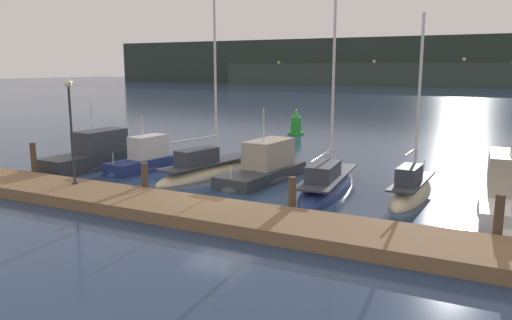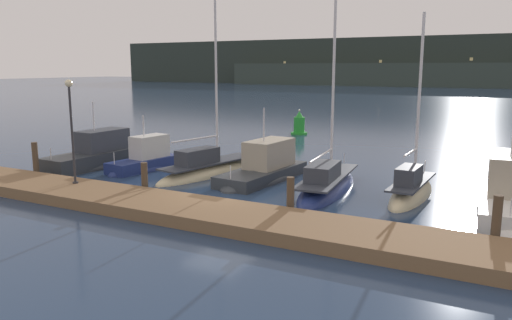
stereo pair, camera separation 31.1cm
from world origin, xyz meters
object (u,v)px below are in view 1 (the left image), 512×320
object	(u,v)px
sailboat_berth_3	(208,171)
motorboat_berth_1	(94,160)
channel_buoy	(296,125)
motorboat_berth_2	(144,164)
sailboat_berth_5	(327,187)
motorboat_berth_7	(506,201)
motorboat_berth_4	(263,174)
sailboat_berth_6	(411,193)
dock_lamppost	(70,116)

from	to	relation	value
sailboat_berth_3	motorboat_berth_1	bearing A→B (deg)	-170.87
channel_buoy	motorboat_berth_2	bearing A→B (deg)	-95.98
sailboat_berth_5	motorboat_berth_7	distance (m)	7.10
motorboat_berth_4	channel_buoy	world-z (taller)	motorboat_berth_4
motorboat_berth_4	sailboat_berth_6	world-z (taller)	sailboat_berth_6
motorboat_berth_2	motorboat_berth_7	world-z (taller)	motorboat_berth_7
motorboat_berth_4	sailboat_berth_5	distance (m)	3.55
motorboat_berth_1	sailboat_berth_3	distance (m)	6.75
sailboat_berth_6	dock_lamppost	distance (m)	14.66
motorboat_berth_2	sailboat_berth_3	distance (m)	3.76
motorboat_berth_1	sailboat_berth_6	world-z (taller)	sailboat_berth_6
sailboat_berth_3	dock_lamppost	distance (m)	7.32
motorboat_berth_1	channel_buoy	size ratio (longest dim) A/B	3.24
motorboat_berth_1	dock_lamppost	distance (m)	6.72
motorboat_berth_1	dock_lamppost	world-z (taller)	dock_lamppost
sailboat_berth_6	channel_buoy	size ratio (longest dim) A/B	4.08
motorboat_berth_1	motorboat_berth_2	world-z (taller)	motorboat_berth_1
motorboat_berth_1	motorboat_berth_7	xyz separation A→B (m)	(20.22, 0.81, 0.01)
motorboat_berth_2	sailboat_berth_3	size ratio (longest dim) A/B	0.51
sailboat_berth_3	motorboat_berth_4	distance (m)	2.99
sailboat_berth_6	motorboat_berth_4	bearing A→B (deg)	178.57
motorboat_berth_7	sailboat_berth_5	bearing A→B (deg)	-179.01
motorboat_berth_1	motorboat_berth_2	distance (m)	3.00
dock_lamppost	motorboat_berth_1	bearing A→B (deg)	127.28
motorboat_berth_2	motorboat_berth_4	world-z (taller)	motorboat_berth_4
motorboat_berth_4	channel_buoy	distance (m)	16.90
dock_lamppost	motorboat_berth_4	bearing A→B (deg)	45.77
motorboat_berth_2	motorboat_berth_4	distance (m)	6.75
sailboat_berth_3	dock_lamppost	world-z (taller)	sailboat_berth_3
channel_buoy	sailboat_berth_3	bearing A→B (deg)	-83.20
motorboat_berth_4	sailboat_berth_5	bearing A→B (deg)	-11.30
sailboat_berth_6	sailboat_berth_5	bearing A→B (deg)	-171.57
motorboat_berth_7	motorboat_berth_2	bearing A→B (deg)	-179.39
sailboat_berth_6	motorboat_berth_7	distance (m)	3.61
sailboat_berth_5	channel_buoy	world-z (taller)	sailboat_berth_5
motorboat_berth_2	sailboat_berth_5	bearing A→B (deg)	0.34
sailboat_berth_5	sailboat_berth_6	world-z (taller)	sailboat_berth_5
motorboat_berth_7	dock_lamppost	distance (m)	17.75
motorboat_berth_2	dock_lamppost	bearing A→B (deg)	-82.50
motorboat_berth_1	channel_buoy	bearing A→B (deg)	75.00
sailboat_berth_3	dock_lamppost	bearing A→B (deg)	-117.31
motorboat_berth_1	sailboat_berth_6	size ratio (longest dim) A/B	0.80
motorboat_berth_1	sailboat_berth_5	world-z (taller)	sailboat_berth_5
motorboat_berth_4	dock_lamppost	world-z (taller)	dock_lamppost
sailboat_berth_3	channel_buoy	world-z (taller)	sailboat_berth_3
sailboat_berth_3	motorboat_berth_7	size ratio (longest dim) A/B	1.31
motorboat_berth_4	motorboat_berth_2	bearing A→B (deg)	-173.57
dock_lamppost	motorboat_berth_7	bearing A→B (deg)	18.63
sailboat_berth_5	motorboat_berth_7	size ratio (longest dim) A/B	1.58
sailboat_berth_3	motorboat_berth_4	xyz separation A→B (m)	(2.97, 0.31, 0.12)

